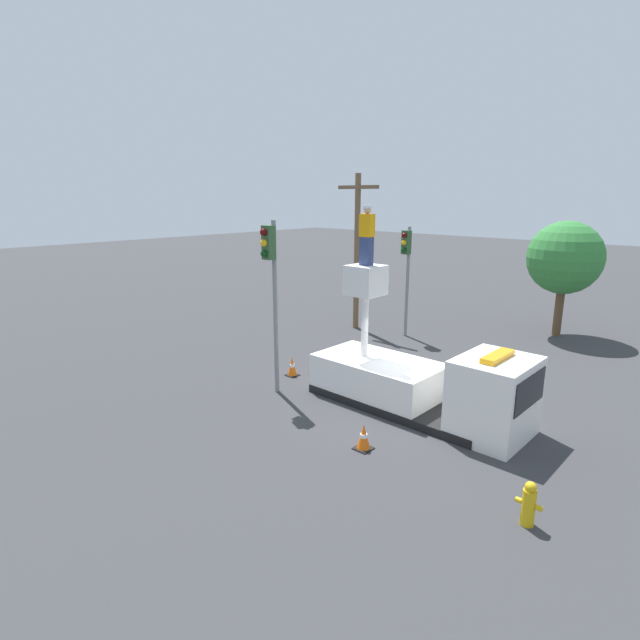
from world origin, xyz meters
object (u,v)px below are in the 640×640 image
(traffic_light_pole, at_px, (271,274))
(bucket_truck, at_px, (418,384))
(traffic_cone_rear, at_px, (292,367))
(utility_pole, at_px, (357,246))
(tree_left_bg, at_px, (565,258))
(traffic_light_across, at_px, (406,260))
(traffic_cone_curbside, at_px, (364,437))
(fire_hydrant, at_px, (529,504))
(worker, at_px, (367,235))

(traffic_light_pole, bearing_deg, bucket_truck, 24.63)
(traffic_cone_rear, bearing_deg, utility_pole, 110.70)
(tree_left_bg, bearing_deg, utility_pole, -145.45)
(traffic_light_across, relative_size, traffic_cone_rear, 7.15)
(traffic_cone_rear, xyz_separation_m, traffic_cone_curbside, (5.02, -2.41, -0.01))
(fire_hydrant, height_order, traffic_cone_rear, fire_hydrant)
(traffic_light_pole, bearing_deg, worker, 41.43)
(fire_hydrant, bearing_deg, utility_pole, 141.70)
(traffic_light_across, relative_size, utility_pole, 0.68)
(traffic_light_pole, height_order, fire_hydrant, traffic_light_pole)
(bucket_truck, height_order, worker, worker)
(worker, distance_m, traffic_cone_rear, 5.43)
(worker, height_order, utility_pole, utility_pole)
(traffic_light_across, xyz_separation_m, traffic_cone_curbside, (5.00, -9.25, -3.10))
(traffic_light_pole, xyz_separation_m, traffic_light_across, (-0.63, 8.30, -0.40))
(worker, distance_m, traffic_light_pole, 3.07)
(bucket_truck, bearing_deg, traffic_cone_curbside, -84.88)
(traffic_cone_rear, bearing_deg, fire_hydrant, -15.86)
(traffic_cone_curbside, bearing_deg, traffic_light_pole, 167.62)
(traffic_light_across, xyz_separation_m, utility_pole, (-2.50, -0.28, 0.42))
(traffic_cone_curbside, distance_m, utility_pole, 12.21)
(fire_hydrant, relative_size, traffic_cone_rear, 1.34)
(traffic_light_across, distance_m, traffic_cone_rear, 7.51)
(worker, bearing_deg, utility_pole, 130.68)
(bucket_truck, relative_size, utility_pole, 0.92)
(traffic_light_pole, height_order, traffic_cone_rear, traffic_light_pole)
(tree_left_bg, bearing_deg, worker, -100.84)
(worker, distance_m, tree_left_bg, 11.54)
(fire_hydrant, bearing_deg, tree_left_bg, 106.28)
(worker, bearing_deg, traffic_cone_rear, -171.18)
(fire_hydrant, bearing_deg, bucket_truck, 145.19)
(utility_pole, bearing_deg, traffic_light_pole, -68.64)
(fire_hydrant, bearing_deg, traffic_cone_rear, 164.14)
(bucket_truck, distance_m, traffic_cone_curbside, 2.90)
(traffic_cone_rear, relative_size, traffic_cone_curbside, 1.02)
(bucket_truck, height_order, traffic_cone_curbside, bucket_truck)
(worker, xyz_separation_m, tree_left_bg, (2.15, 11.24, -1.50))
(traffic_light_pole, bearing_deg, utility_pole, 111.36)
(traffic_light_pole, bearing_deg, fire_hydrant, -7.66)
(traffic_cone_rear, distance_m, traffic_cone_curbside, 5.57)
(tree_left_bg, bearing_deg, traffic_light_across, -135.56)
(tree_left_bg, xyz_separation_m, utility_pole, (-7.42, -5.11, 0.38))
(traffic_cone_curbside, bearing_deg, tree_left_bg, 90.31)
(bucket_truck, bearing_deg, traffic_cone_rear, -174.81)
(tree_left_bg, bearing_deg, traffic_light_pole, -108.09)
(worker, height_order, traffic_light_pole, worker)
(traffic_cone_curbside, bearing_deg, traffic_cone_rear, 154.36)
(bucket_truck, height_order, traffic_light_pole, traffic_light_pole)
(bucket_truck, relative_size, traffic_cone_rear, 9.61)
(traffic_light_pole, distance_m, traffic_light_across, 8.33)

